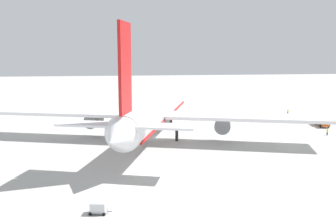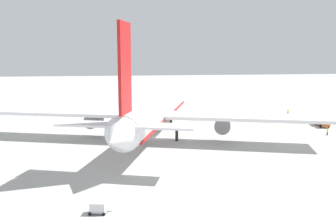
# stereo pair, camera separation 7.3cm
# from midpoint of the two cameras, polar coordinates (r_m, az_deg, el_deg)

# --- Properties ---
(ground_plane) EXTENTS (600.00, 600.00, 0.00)m
(ground_plane) POSITION_cam_midpoint_polar(r_m,az_deg,el_deg) (87.38, -1.61, -4.10)
(ground_plane) COLOR #B2B2AD
(airliner) EXTENTS (67.61, 76.49, 25.11)m
(airliner) POSITION_cam_midpoint_polar(r_m,az_deg,el_deg) (84.75, -1.79, 0.25)
(airliner) COLOR white
(airliner) RESTS_ON ground
(service_truck_1) EXTENTS (7.07, 3.70, 2.78)m
(service_truck_1) POSITION_cam_midpoint_polar(r_m,az_deg,el_deg) (110.67, 23.45, -1.29)
(service_truck_1) COLOR #BF4C14
(service_truck_1) RESTS_ON ground
(baggage_cart_0) EXTENTS (1.92, 2.94, 1.47)m
(baggage_cart_0) POSITION_cam_midpoint_polar(r_m,az_deg,el_deg) (47.04, -11.10, -14.75)
(baggage_cart_0) COLOR gray
(baggage_cart_0) RESTS_ON ground
(ground_worker_3) EXTENTS (0.42, 0.42, 1.75)m
(ground_worker_3) POSITION_cam_midpoint_polar(r_m,az_deg,el_deg) (129.49, 18.68, 0.05)
(ground_worker_3) COLOR navy
(ground_worker_3) RESTS_ON ground
(ground_worker_4) EXTENTS (0.48, 0.48, 1.64)m
(ground_worker_4) POSITION_cam_midpoint_polar(r_m,az_deg,el_deg) (98.19, 24.18, -2.95)
(ground_worker_4) COLOR navy
(ground_worker_4) RESTS_ON ground
(traffic_cone_1) EXTENTS (0.36, 0.36, 0.55)m
(traffic_cone_1) POSITION_cam_midpoint_polar(r_m,az_deg,el_deg) (123.10, 9.55, -0.33)
(traffic_cone_1) COLOR orange
(traffic_cone_1) RESTS_ON ground
(traffic_cone_2) EXTENTS (0.36, 0.36, 0.55)m
(traffic_cone_2) POSITION_cam_midpoint_polar(r_m,az_deg,el_deg) (127.31, 10.00, -0.04)
(traffic_cone_2) COLOR orange
(traffic_cone_2) RESTS_ON ground
(traffic_cone_4) EXTENTS (0.36, 0.36, 0.55)m
(traffic_cone_4) POSITION_cam_midpoint_polar(r_m,az_deg,el_deg) (117.87, 14.15, -0.87)
(traffic_cone_4) COLOR orange
(traffic_cone_4) RESTS_ON ground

